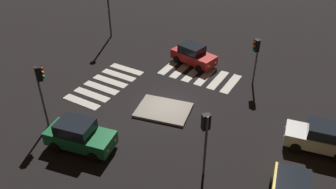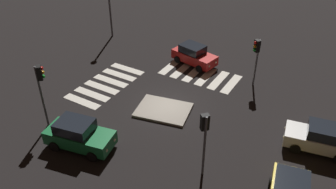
% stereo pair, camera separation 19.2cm
% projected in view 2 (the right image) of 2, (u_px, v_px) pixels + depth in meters
% --- Properties ---
extents(ground_plane, '(80.00, 80.00, 0.00)m').
position_uv_depth(ground_plane, '(168.00, 106.00, 26.05)').
color(ground_plane, black).
extents(traffic_island, '(4.28, 3.56, 0.18)m').
position_uv_depth(traffic_island, '(163.00, 110.00, 25.45)').
color(traffic_island, gray).
rests_on(traffic_island, ground).
extents(car_red, '(4.24, 2.48, 1.75)m').
position_uv_depth(car_red, '(194.00, 55.00, 30.97)').
color(car_red, red).
rests_on(car_red, ground).
extents(car_white, '(4.33, 2.49, 1.80)m').
position_uv_depth(car_white, '(320.00, 138.00, 21.68)').
color(car_white, silver).
rests_on(car_white, ground).
extents(car_green, '(4.56, 2.65, 1.89)m').
position_uv_depth(car_green, '(79.00, 135.00, 21.88)').
color(car_green, '#196B38').
rests_on(car_green, ground).
extents(traffic_light_west, '(0.53, 0.54, 4.15)m').
position_uv_depth(traffic_light_west, '(204.00, 130.00, 18.78)').
color(traffic_light_west, '#47474C').
rests_on(traffic_light_west, ground).
extents(traffic_light_south, '(0.54, 0.53, 3.95)m').
position_uv_depth(traffic_light_south, '(257.00, 51.00, 26.83)').
color(traffic_light_south, '#47474C').
rests_on(traffic_light_south, ground).
extents(traffic_light_north, '(0.54, 0.54, 4.60)m').
position_uv_depth(traffic_light_north, '(41.00, 82.00, 22.25)').
color(traffic_light_north, '#47474C').
rests_on(traffic_light_north, ground).
extents(crosswalk_near, '(6.45, 3.20, 0.02)m').
position_uv_depth(crosswalk_near, '(200.00, 75.00, 29.78)').
color(crosswalk_near, silver).
rests_on(crosswalk_near, ground).
extents(crosswalk_side, '(3.20, 6.45, 0.02)m').
position_uv_depth(crosswalk_side, '(106.00, 84.00, 28.55)').
color(crosswalk_side, silver).
rests_on(crosswalk_side, ground).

